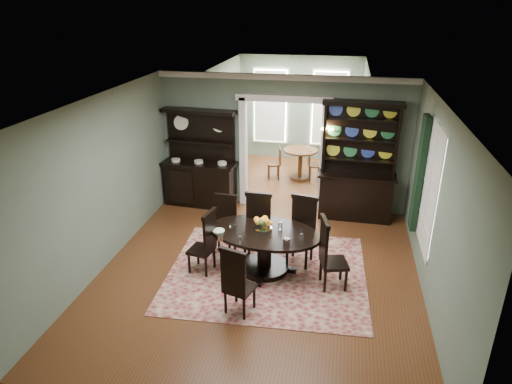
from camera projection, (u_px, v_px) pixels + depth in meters
room at (258, 191)px, 7.37m from camera, size 5.51×6.01×3.01m
parlor at (296, 116)px, 12.35m from camera, size 3.51×3.50×3.01m
doorway_trim at (283, 138)px, 10.02m from camera, size 2.08×0.25×2.57m
right_window at (425, 182)px, 7.69m from camera, size 0.15×1.47×2.12m
wall_sconce at (327, 130)px, 9.61m from camera, size 0.27×0.21×0.21m
rug at (267, 272)px, 8.02m from camera, size 3.54×3.09×0.01m
dining_table at (264, 243)px, 7.90m from camera, size 2.10×2.03×0.77m
centerpiece at (263, 227)px, 7.80m from camera, size 1.59×1.03×0.26m
chair_far_left at (225, 223)px, 8.46m from camera, size 0.45×0.43×1.15m
chair_far_mid at (258, 225)px, 8.24m from camera, size 0.49×0.45×1.27m
chair_far_right at (302, 228)px, 8.15m from camera, size 0.54×0.52×1.26m
chair_end_left at (206, 241)px, 7.81m from camera, size 0.48×0.50×1.18m
chair_end_right at (328, 252)px, 7.38m from camera, size 0.54×0.56×1.25m
chair_near at (236, 280)px, 6.73m from camera, size 0.53×0.51×1.16m
sideboard at (200, 172)px, 10.44m from camera, size 1.72×0.71×2.22m
welsh_dresser at (357, 177)px, 9.76m from camera, size 1.64×0.63×2.55m
parlor_table at (300, 160)px, 11.99m from camera, size 0.88×0.88×0.82m
parlor_chair_left at (276, 162)px, 12.04m from camera, size 0.39×0.38×0.86m
parlor_chair_right at (313, 164)px, 11.97m from camera, size 0.38×0.37×0.84m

